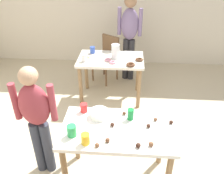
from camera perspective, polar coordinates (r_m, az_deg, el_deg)
The scene contains 29 objects.
wall_back at distance 5.13m, azimuth 2.09°, elevation 19.69°, with size 6.40×0.10×2.60m, color beige.
dining_table_near at distance 2.46m, azimuth 1.30°, elevation -11.92°, with size 1.13×0.66×0.75m.
dining_table_far at distance 3.87m, azimuth -0.31°, elevation 5.33°, with size 1.05×0.66×0.75m.
chair_far_table at distance 4.55m, azimuth -1.14°, elevation 7.56°, with size 0.56×0.56×0.87m.
person_girl_near at distance 2.58m, azimuth -17.84°, elevation -6.53°, with size 0.45×0.20×1.36m.
person_adult_far at distance 4.41m, azimuth 4.24°, elevation 13.33°, with size 0.46×0.25×1.61m.
mixing_bowl at distance 2.51m, azimuth -3.13°, elevation -6.49°, with size 0.20×0.20×0.08m, color white.
soda_can at distance 2.47m, azimuth 4.52°, elevation -6.61°, with size 0.07×0.07×0.12m, color #198438.
fork_near at distance 2.37m, azimuth 2.79°, elevation -10.18°, with size 0.17×0.02×0.01m, color silver.
cup_near_0 at distance 2.21m, azimuth -6.46°, elevation -12.36°, with size 0.08×0.08×0.11m, color yellow.
cup_near_1 at distance 2.59m, azimuth -6.83°, elevation -5.03°, with size 0.08×0.08×0.10m, color red.
cup_near_2 at distance 2.30m, azimuth -9.73°, elevation -10.39°, with size 0.09×0.09×0.12m, color green.
cake_ball_0 at distance 2.54m, azimuth 2.97°, elevation -6.37°, with size 0.04×0.04×0.04m, color brown.
cake_ball_1 at distance 2.50m, azimuth 10.50°, elevation -7.69°, with size 0.04×0.04×0.04m, color brown.
cake_ball_2 at distance 2.19m, azimuth -3.61°, elevation -13.85°, with size 0.04×0.04×0.04m, color brown.
cake_ball_3 at distance 2.19m, azimuth 6.37°, elevation -13.87°, with size 0.05×0.05×0.05m, color #3D2319.
cake_ball_4 at distance 2.22m, azimuth 9.45°, elevation -13.47°, with size 0.05×0.05×0.05m, color brown.
cake_ball_5 at distance 2.50m, azimuth 14.11°, elevation -8.25°, with size 0.04×0.04×0.04m, color #3D2319.
cake_ball_6 at distance 2.23m, azimuth -1.08°, elevation -12.77°, with size 0.04×0.04×0.04m, color brown.
cake_ball_7 at distance 2.39m, azimuth 0.06°, elevation -9.16°, with size 0.04×0.04×0.04m, color #3D2319.
cake_ball_8 at distance 2.41m, azimuth 8.81°, elevation -9.28°, with size 0.04×0.04×0.04m, color #3D2319.
pitcher_far at distance 3.79m, azimuth 0.84°, elevation 8.62°, with size 0.13×0.13×0.23m, color white.
cup_far_0 at distance 3.73m, azimuth -6.63°, elevation 7.00°, with size 0.09×0.09×0.11m, color white.
cup_far_1 at distance 4.01m, azimuth -4.75°, elevation 8.93°, with size 0.08×0.08×0.11m, color #3351B2.
donut_far_0 at distance 3.58m, azimuth 4.54°, elevation 5.42°, with size 0.13×0.13×0.04m, color brown.
donut_far_1 at distance 3.65m, azimuth 0.15°, elevation 6.01°, with size 0.10×0.10×0.03m, color pink.
donut_far_2 at distance 3.76m, azimuth 6.62°, elevation 6.61°, with size 0.12×0.12×0.04m, color brown.
donut_far_3 at distance 3.74m, azimuth -1.05°, elevation 6.64°, with size 0.10×0.10×0.03m, color pink.
donut_far_4 at distance 3.84m, azimuth -6.43°, elevation 7.13°, with size 0.11×0.11×0.03m, color gold.
Camera 1 is at (0.18, -1.82, 2.32)m, focal length 37.76 mm.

